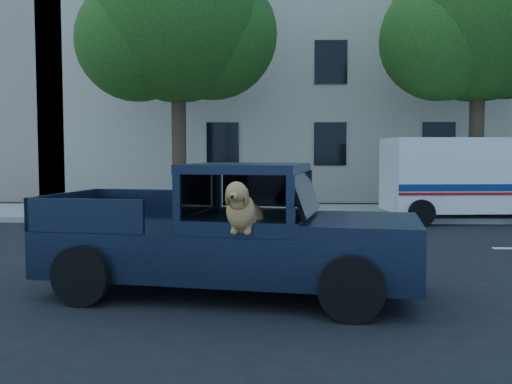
# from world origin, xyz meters

# --- Properties ---
(ground) EXTENTS (120.00, 120.00, 0.00)m
(ground) POSITION_xyz_m (0.00, 0.00, 0.00)
(ground) COLOR black
(ground) RESTS_ON ground
(far_sidewalk) EXTENTS (60.00, 4.00, 0.15)m
(far_sidewalk) POSITION_xyz_m (0.00, 9.20, 0.07)
(far_sidewalk) COLOR gray
(far_sidewalk) RESTS_ON ground
(lane_stripes) EXTENTS (21.60, 0.14, 0.01)m
(lane_stripes) POSITION_xyz_m (2.00, 3.40, 0.01)
(lane_stripes) COLOR silver
(lane_stripes) RESTS_ON ground
(street_tree_left) EXTENTS (6.00, 5.20, 8.60)m
(street_tree_left) POSITION_xyz_m (-3.97, 9.62, 5.71)
(street_tree_left) COLOR #332619
(street_tree_left) RESTS_ON ground
(street_tree_mid) EXTENTS (6.00, 5.20, 8.60)m
(street_tree_mid) POSITION_xyz_m (5.03, 9.62, 5.71)
(street_tree_mid) COLOR #332619
(street_tree_mid) RESTS_ON ground
(building_main) EXTENTS (26.00, 6.00, 9.00)m
(building_main) POSITION_xyz_m (3.00, 16.50, 4.50)
(building_main) COLOR #BDB39C
(building_main) RESTS_ON ground
(pickup_truck) EXTENTS (5.12, 2.90, 1.74)m
(pickup_truck) POSITION_xyz_m (-1.77, -0.31, 0.59)
(pickup_truck) COLOR black
(pickup_truck) RESTS_ON ground
(mail_truck) EXTENTS (4.28, 2.39, 2.27)m
(mail_truck) POSITION_xyz_m (3.95, 7.80, 0.99)
(mail_truck) COLOR silver
(mail_truck) RESTS_ON ground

